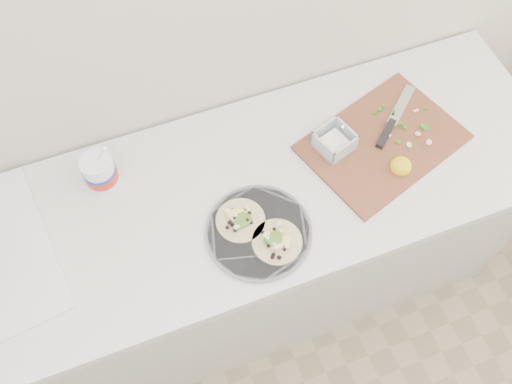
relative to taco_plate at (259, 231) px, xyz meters
name	(u,v)px	position (x,y,z in m)	size (l,w,h in m)	color
counter	(190,265)	(-0.20, 0.16, -0.47)	(2.44, 0.66, 0.90)	beige
taco_plate	(259,231)	(0.00, 0.00, 0.00)	(0.31, 0.31, 0.04)	slate
tub	(100,170)	(-0.38, 0.33, 0.05)	(0.10, 0.10, 0.22)	white
cutboard	(379,139)	(0.47, 0.16, 0.00)	(0.56, 0.47, 0.07)	brown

